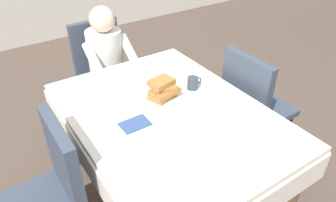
{
  "coord_description": "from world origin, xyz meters",
  "views": [
    {
      "loc": [
        -0.88,
        -1.32,
        1.9
      ],
      "look_at": [
        0.02,
        0.04,
        0.79
      ],
      "focal_mm": 33.98,
      "sensor_mm": 36.0,
      "label": 1
    }
  ],
  "objects_px": {
    "fork_left_of_plate": "(139,110)",
    "breakfast_stack": "(163,89)",
    "cup_coffee": "(193,83)",
    "chair_left_side": "(51,190)",
    "plate_breakfast": "(163,98)",
    "chair_diner": "(102,66)",
    "spoon_near_edge": "(191,129)",
    "dining_table_main": "(169,123)",
    "chair_right_side": "(252,101)",
    "knife_right_of_plate": "(188,92)",
    "diner_person": "(108,59)"
  },
  "relations": [
    {
      "from": "chair_left_side",
      "to": "fork_left_of_plate",
      "type": "height_order",
      "value": "chair_left_side"
    },
    {
      "from": "plate_breakfast",
      "to": "dining_table_main",
      "type": "bearing_deg",
      "value": -108.85
    },
    {
      "from": "knife_right_of_plate",
      "to": "chair_diner",
      "type": "bearing_deg",
      "value": 16.99
    },
    {
      "from": "diner_person",
      "to": "spoon_near_edge",
      "type": "bearing_deg",
      "value": 88.38
    },
    {
      "from": "diner_person",
      "to": "chair_left_side",
      "type": "xyz_separation_m",
      "value": [
        -0.82,
        -1.01,
        -0.14
      ]
    },
    {
      "from": "chair_right_side",
      "to": "diner_person",
      "type": "bearing_deg",
      "value": -144.47
    },
    {
      "from": "breakfast_stack",
      "to": "cup_coffee",
      "type": "distance_m",
      "value": 0.25
    },
    {
      "from": "chair_left_side",
      "to": "breakfast_stack",
      "type": "height_order",
      "value": "chair_left_side"
    },
    {
      "from": "cup_coffee",
      "to": "chair_left_side",
      "type": "bearing_deg",
      "value": -172.55
    },
    {
      "from": "spoon_near_edge",
      "to": "dining_table_main",
      "type": "bearing_deg",
      "value": 85.29
    },
    {
      "from": "dining_table_main",
      "to": "chair_diner",
      "type": "relative_size",
      "value": 1.64
    },
    {
      "from": "plate_breakfast",
      "to": "knife_right_of_plate",
      "type": "relative_size",
      "value": 1.4
    },
    {
      "from": "diner_person",
      "to": "breakfast_stack",
      "type": "distance_m",
      "value": 0.88
    },
    {
      "from": "dining_table_main",
      "to": "knife_right_of_plate",
      "type": "bearing_deg",
      "value": 26.94
    },
    {
      "from": "dining_table_main",
      "to": "chair_right_side",
      "type": "bearing_deg",
      "value": 0.0
    },
    {
      "from": "chair_left_side",
      "to": "knife_right_of_plate",
      "type": "distance_m",
      "value": 1.04
    },
    {
      "from": "dining_table_main",
      "to": "knife_right_of_plate",
      "type": "relative_size",
      "value": 7.62
    },
    {
      "from": "plate_breakfast",
      "to": "chair_right_side",
      "type": "bearing_deg",
      "value": -11.05
    },
    {
      "from": "chair_diner",
      "to": "dining_table_main",
      "type": "bearing_deg",
      "value": 87.72
    },
    {
      "from": "fork_left_of_plate",
      "to": "dining_table_main",
      "type": "bearing_deg",
      "value": -128.11
    },
    {
      "from": "dining_table_main",
      "to": "cup_coffee",
      "type": "xyz_separation_m",
      "value": [
        0.29,
        0.14,
        0.13
      ]
    },
    {
      "from": "chair_diner",
      "to": "knife_right_of_plate",
      "type": "bearing_deg",
      "value": 100.36
    },
    {
      "from": "cup_coffee",
      "to": "knife_right_of_plate",
      "type": "bearing_deg",
      "value": -162.08
    },
    {
      "from": "chair_right_side",
      "to": "chair_left_side",
      "type": "relative_size",
      "value": 1.0
    },
    {
      "from": "chair_left_side",
      "to": "chair_diner",
      "type": "bearing_deg",
      "value": -34.93
    },
    {
      "from": "chair_right_side",
      "to": "knife_right_of_plate",
      "type": "relative_size",
      "value": 4.65
    },
    {
      "from": "chair_left_side",
      "to": "spoon_near_edge",
      "type": "xyz_separation_m",
      "value": [
        0.78,
        -0.21,
        0.21
      ]
    },
    {
      "from": "diner_person",
      "to": "fork_left_of_plate",
      "type": "distance_m",
      "value": 0.92
    },
    {
      "from": "knife_right_of_plate",
      "to": "cup_coffee",
      "type": "bearing_deg",
      "value": -65.45
    },
    {
      "from": "fork_left_of_plate",
      "to": "chair_left_side",
      "type": "bearing_deg",
      "value": 103.27
    },
    {
      "from": "chair_left_side",
      "to": "plate_breakfast",
      "type": "distance_m",
      "value": 0.86
    },
    {
      "from": "chair_left_side",
      "to": "cup_coffee",
      "type": "height_order",
      "value": "chair_left_side"
    },
    {
      "from": "breakfast_stack",
      "to": "spoon_near_edge",
      "type": "height_order",
      "value": "breakfast_stack"
    },
    {
      "from": "chair_diner",
      "to": "plate_breakfast",
      "type": "relative_size",
      "value": 3.32
    },
    {
      "from": "chair_right_side",
      "to": "plate_breakfast",
      "type": "bearing_deg",
      "value": -101.05
    },
    {
      "from": "dining_table_main",
      "to": "knife_right_of_plate",
      "type": "height_order",
      "value": "knife_right_of_plate"
    },
    {
      "from": "chair_right_side",
      "to": "spoon_near_edge",
      "type": "height_order",
      "value": "chair_right_side"
    },
    {
      "from": "fork_left_of_plate",
      "to": "breakfast_stack",
      "type": "bearing_deg",
      "value": -81.26
    },
    {
      "from": "dining_table_main",
      "to": "fork_left_of_plate",
      "type": "xyz_separation_m",
      "value": [
        -0.14,
        0.12,
        0.09
      ]
    },
    {
      "from": "chair_diner",
      "to": "spoon_near_edge",
      "type": "bearing_deg",
      "value": 88.56
    },
    {
      "from": "diner_person",
      "to": "chair_right_side",
      "type": "relative_size",
      "value": 1.2
    },
    {
      "from": "dining_table_main",
      "to": "chair_right_side",
      "type": "height_order",
      "value": "chair_right_side"
    },
    {
      "from": "breakfast_stack",
      "to": "spoon_near_edge",
      "type": "bearing_deg",
      "value": -96.25
    },
    {
      "from": "chair_diner",
      "to": "diner_person",
      "type": "relative_size",
      "value": 0.83
    },
    {
      "from": "dining_table_main",
      "to": "plate_breakfast",
      "type": "height_order",
      "value": "plate_breakfast"
    },
    {
      "from": "breakfast_stack",
      "to": "fork_left_of_plate",
      "type": "xyz_separation_m",
      "value": [
        -0.19,
        -0.02,
        -0.07
      ]
    },
    {
      "from": "chair_diner",
      "to": "fork_left_of_plate",
      "type": "relative_size",
      "value": 5.17
    },
    {
      "from": "knife_right_of_plate",
      "to": "plate_breakfast",
      "type": "bearing_deg",
      "value": 90.62
    },
    {
      "from": "chair_diner",
      "to": "fork_left_of_plate",
      "type": "height_order",
      "value": "chair_diner"
    },
    {
      "from": "chair_diner",
      "to": "breakfast_stack",
      "type": "bearing_deg",
      "value": 90.24
    }
  ]
}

